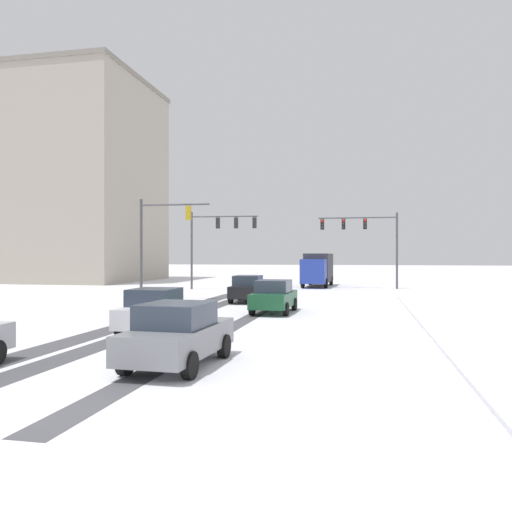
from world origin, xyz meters
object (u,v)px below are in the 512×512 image
traffic_signal_near_left (159,232)px  car_white_third (156,310)px  traffic_signal_far_left (218,232)px  car_dark_green_second (274,296)px  car_grey_fourth (178,334)px  car_black_lead (248,289)px  traffic_signal_far_right (365,233)px  office_building_far_left_block (24,183)px  box_truck_delivery (318,269)px

traffic_signal_near_left → car_white_third: 14.97m
traffic_signal_far_left → car_white_third: size_ratio=1.56×
car_dark_green_second → traffic_signal_far_left: bearing=114.9°
traffic_signal_far_left → traffic_signal_near_left: (-1.04, -10.14, -0.44)m
traffic_signal_far_left → car_grey_fourth: size_ratio=1.56×
traffic_signal_far_left → car_grey_fourth: bearing=-75.8°
car_black_lead → car_grey_fourth: bearing=-82.9°
car_dark_green_second → traffic_signal_far_right: bearing=77.5°
traffic_signal_far_right → car_black_lead: traffic_signal_far_right is taller
traffic_signal_far_right → car_dark_green_second: traffic_signal_far_right is taller
car_black_lead → office_building_far_left_block: (-31.58, 22.00, 10.42)m
car_white_third → car_grey_fourth: size_ratio=1.00×
traffic_signal_near_left → office_building_far_left_block: 33.91m
car_grey_fourth → box_truck_delivery: bearing=89.1°
car_grey_fourth → traffic_signal_near_left: bearing=114.0°
car_dark_green_second → traffic_signal_near_left: bearing=144.3°
car_dark_green_second → box_truck_delivery: bearing=89.4°
car_white_third → office_building_far_left_block: office_building_far_left_block is taller
traffic_signal_far_right → traffic_signal_far_left: size_ratio=1.04×
traffic_signal_far_left → car_dark_green_second: 18.45m
traffic_signal_near_left → car_white_third: bearing=-67.8°
car_grey_fourth → traffic_signal_far_left: bearing=104.2°
traffic_signal_near_left → car_dark_green_second: traffic_signal_near_left is taller
traffic_signal_near_left → car_dark_green_second: 11.19m
car_dark_green_second → car_white_third: same height
box_truck_delivery → car_black_lead: bearing=-99.4°
office_building_far_left_block → traffic_signal_far_left: bearing=-22.8°
traffic_signal_far_right → box_truck_delivery: 5.69m
box_truck_delivery → car_dark_green_second: bearing=-90.6°
traffic_signal_near_left → box_truck_delivery: bearing=61.0°
car_grey_fourth → car_dark_green_second: bearing=88.5°
traffic_signal_near_left → car_black_lead: 7.07m
car_black_lead → car_dark_green_second: 6.04m
office_building_far_left_block → car_grey_fourth: bearing=-49.8°
traffic_signal_far_right → traffic_signal_near_left: 19.07m
traffic_signal_far_left → office_building_far_left_block: 29.49m
traffic_signal_far_left → car_dark_green_second: (7.59, -16.35, -3.96)m
car_black_lead → car_white_third: size_ratio=1.00×
traffic_signal_near_left → box_truck_delivery: 18.46m
car_grey_fourth → office_building_far_left_block: 53.35m
traffic_signal_near_left → car_grey_fourth: traffic_signal_near_left is taller
traffic_signal_far_right → car_white_third: traffic_signal_far_right is taller
traffic_signal_far_right → car_dark_green_second: size_ratio=1.63×
traffic_signal_near_left → car_black_lead: bearing=-6.8°
traffic_signal_far_right → car_dark_green_second: (-4.45, -20.08, -4.00)m
traffic_signal_far_right → office_building_far_left_block: 39.80m
box_truck_delivery → office_building_far_left_block: size_ratio=0.25×
car_grey_fourth → office_building_far_left_block: bearing=130.2°
traffic_signal_near_left → car_black_lead: (6.08, -0.73, -3.52)m
traffic_signal_far_left → car_white_third: traffic_signal_far_left is taller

